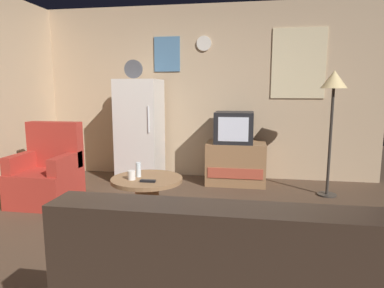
{
  "coord_description": "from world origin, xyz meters",
  "views": [
    {
      "loc": [
        0.68,
        -2.83,
        1.36
      ],
      "look_at": [
        0.06,
        0.9,
        0.75
      ],
      "focal_mm": 31.93,
      "sensor_mm": 36.0,
      "label": 1
    }
  ],
  "objects_px": {
    "fridge": "(140,131)",
    "tv_stand": "(236,163)",
    "wine_glass": "(138,170)",
    "mug_ceramic_white": "(132,175)",
    "standing_lamp": "(333,89)",
    "crt_tv": "(234,127)",
    "remote_control": "(148,181)",
    "coffee_table": "(147,201)",
    "armchair": "(48,175)"
  },
  "relations": [
    {
      "from": "armchair",
      "to": "remote_control",
      "type": "bearing_deg",
      "value": -22.8
    },
    {
      "from": "tv_stand",
      "to": "wine_glass",
      "type": "distance_m",
      "value": 1.89
    },
    {
      "from": "fridge",
      "to": "standing_lamp",
      "type": "height_order",
      "value": "fridge"
    },
    {
      "from": "tv_stand",
      "to": "remote_control",
      "type": "relative_size",
      "value": 5.6
    },
    {
      "from": "crt_tv",
      "to": "remote_control",
      "type": "relative_size",
      "value": 3.6
    },
    {
      "from": "fridge",
      "to": "tv_stand",
      "type": "bearing_deg",
      "value": 2.85
    },
    {
      "from": "fridge",
      "to": "standing_lamp",
      "type": "distance_m",
      "value": 2.69
    },
    {
      "from": "tv_stand",
      "to": "armchair",
      "type": "height_order",
      "value": "armchair"
    },
    {
      "from": "tv_stand",
      "to": "armchair",
      "type": "bearing_deg",
      "value": -151.58
    },
    {
      "from": "remote_control",
      "to": "crt_tv",
      "type": "bearing_deg",
      "value": 66.4
    },
    {
      "from": "fridge",
      "to": "tv_stand",
      "type": "relative_size",
      "value": 2.11
    },
    {
      "from": "remote_control",
      "to": "armchair",
      "type": "bearing_deg",
      "value": 155.78
    },
    {
      "from": "tv_stand",
      "to": "coffee_table",
      "type": "bearing_deg",
      "value": -116.67
    },
    {
      "from": "fridge",
      "to": "coffee_table",
      "type": "distance_m",
      "value": 1.76
    },
    {
      "from": "crt_tv",
      "to": "remote_control",
      "type": "height_order",
      "value": "crt_tv"
    },
    {
      "from": "tv_stand",
      "to": "crt_tv",
      "type": "relative_size",
      "value": 1.56
    },
    {
      "from": "fridge",
      "to": "mug_ceramic_white",
      "type": "relative_size",
      "value": 19.67
    },
    {
      "from": "coffee_table",
      "to": "armchair",
      "type": "relative_size",
      "value": 0.75
    },
    {
      "from": "coffee_table",
      "to": "fridge",
      "type": "bearing_deg",
      "value": 110.08
    },
    {
      "from": "standing_lamp",
      "to": "wine_glass",
      "type": "height_order",
      "value": "standing_lamp"
    },
    {
      "from": "fridge",
      "to": "armchair",
      "type": "distance_m",
      "value": 1.45
    },
    {
      "from": "fridge",
      "to": "mug_ceramic_white",
      "type": "bearing_deg",
      "value": -74.88
    },
    {
      "from": "remote_control",
      "to": "armchair",
      "type": "height_order",
      "value": "armchair"
    },
    {
      "from": "fridge",
      "to": "coffee_table",
      "type": "relative_size",
      "value": 2.46
    },
    {
      "from": "remote_control",
      "to": "mug_ceramic_white",
      "type": "bearing_deg",
      "value": 159.73
    },
    {
      "from": "tv_stand",
      "to": "crt_tv",
      "type": "height_order",
      "value": "crt_tv"
    },
    {
      "from": "tv_stand",
      "to": "coffee_table",
      "type": "height_order",
      "value": "tv_stand"
    },
    {
      "from": "tv_stand",
      "to": "standing_lamp",
      "type": "bearing_deg",
      "value": -17.76
    },
    {
      "from": "standing_lamp",
      "to": "wine_glass",
      "type": "relative_size",
      "value": 10.6
    },
    {
      "from": "fridge",
      "to": "remote_control",
      "type": "bearing_deg",
      "value": -69.87
    },
    {
      "from": "wine_glass",
      "to": "remote_control",
      "type": "xyz_separation_m",
      "value": [
        0.15,
        -0.18,
        -0.06
      ]
    },
    {
      "from": "crt_tv",
      "to": "armchair",
      "type": "relative_size",
      "value": 0.56
    },
    {
      "from": "fridge",
      "to": "coffee_table",
      "type": "bearing_deg",
      "value": -69.92
    },
    {
      "from": "coffee_table",
      "to": "mug_ceramic_white",
      "type": "distance_m",
      "value": 0.32
    },
    {
      "from": "fridge",
      "to": "armchair",
      "type": "bearing_deg",
      "value": -125.58
    },
    {
      "from": "mug_ceramic_white",
      "to": "remote_control",
      "type": "distance_m",
      "value": 0.2
    },
    {
      "from": "fridge",
      "to": "standing_lamp",
      "type": "xyz_separation_m",
      "value": [
        2.6,
        -0.31,
        0.6
      ]
    },
    {
      "from": "standing_lamp",
      "to": "remote_control",
      "type": "bearing_deg",
      "value": -144.01
    },
    {
      "from": "tv_stand",
      "to": "standing_lamp",
      "type": "distance_m",
      "value": 1.64
    },
    {
      "from": "wine_glass",
      "to": "mug_ceramic_white",
      "type": "xyz_separation_m",
      "value": [
        -0.03,
        -0.12,
        -0.03
      ]
    },
    {
      "from": "coffee_table",
      "to": "mug_ceramic_white",
      "type": "xyz_separation_m",
      "value": [
        -0.13,
        -0.09,
        0.28
      ]
    },
    {
      "from": "remote_control",
      "to": "armchair",
      "type": "distance_m",
      "value": 1.57
    },
    {
      "from": "mug_ceramic_white",
      "to": "wine_glass",
      "type": "bearing_deg",
      "value": 74.56
    },
    {
      "from": "standing_lamp",
      "to": "remote_control",
      "type": "relative_size",
      "value": 10.6
    },
    {
      "from": "wine_glass",
      "to": "fridge",
      "type": "bearing_deg",
      "value": 107.26
    },
    {
      "from": "remote_control",
      "to": "wine_glass",
      "type": "bearing_deg",
      "value": 129.04
    },
    {
      "from": "crt_tv",
      "to": "mug_ceramic_white",
      "type": "relative_size",
      "value": 6.0
    },
    {
      "from": "crt_tv",
      "to": "wine_glass",
      "type": "distance_m",
      "value": 1.87
    },
    {
      "from": "coffee_table",
      "to": "wine_glass",
      "type": "height_order",
      "value": "wine_glass"
    },
    {
      "from": "crt_tv",
      "to": "wine_glass",
      "type": "relative_size",
      "value": 3.6
    }
  ]
}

